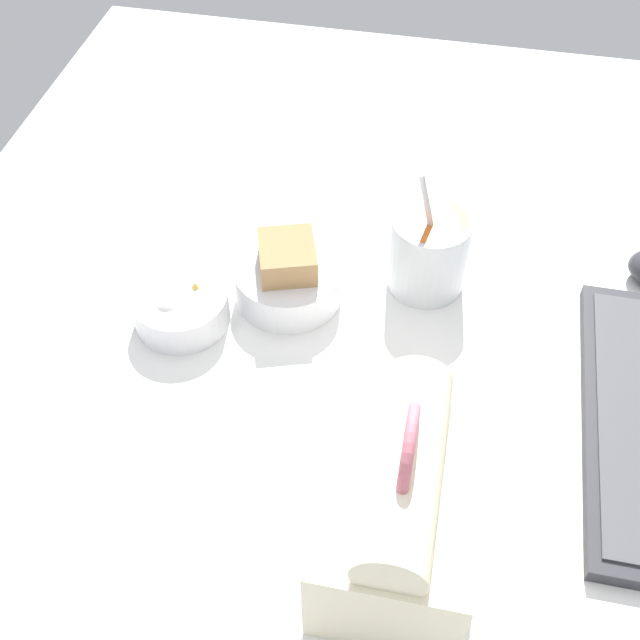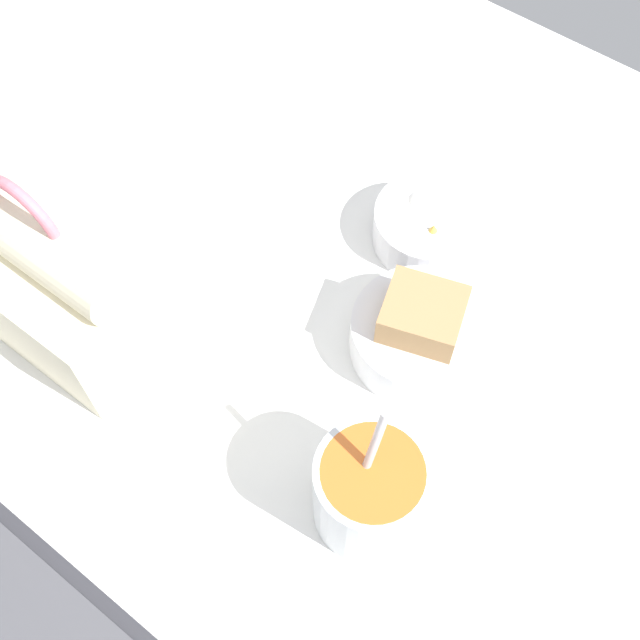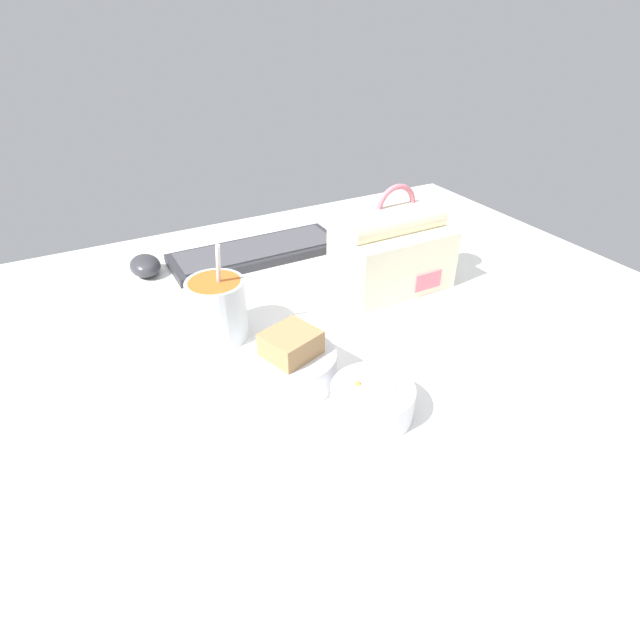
% 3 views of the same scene
% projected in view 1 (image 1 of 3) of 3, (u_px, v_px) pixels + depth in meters
% --- Properties ---
extents(desk_surface, '(1.40, 1.10, 0.02)m').
position_uv_depth(desk_surface, '(342.00, 354.00, 0.92)').
color(desk_surface, white).
rests_on(desk_surface, ground).
extents(lunch_bag, '(0.21, 0.14, 0.20)m').
position_uv_depth(lunch_bag, '(400.00, 504.00, 0.71)').
color(lunch_bag, '#EFE5C1').
rests_on(lunch_bag, desk_surface).
extents(soup_cup, '(0.09, 0.09, 0.17)m').
position_uv_depth(soup_cup, '(429.00, 251.00, 0.94)').
color(soup_cup, silver).
rests_on(soup_cup, desk_surface).
extents(bento_bowl_sandwich, '(0.13, 0.13, 0.08)m').
position_uv_depth(bento_bowl_sandwich, '(288.00, 277.00, 0.95)').
color(bento_bowl_sandwich, silver).
rests_on(bento_bowl_sandwich, desk_surface).
extents(bento_bowl_snacks, '(0.11, 0.11, 0.05)m').
position_uv_depth(bento_bowl_snacks, '(181.00, 306.00, 0.93)').
color(bento_bowl_snacks, silver).
rests_on(bento_bowl_snacks, desk_surface).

